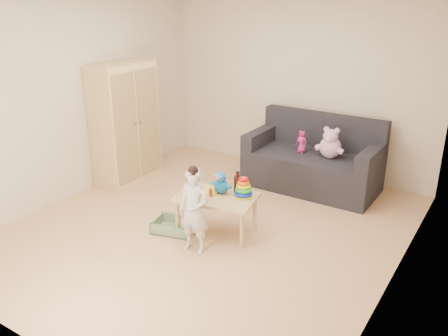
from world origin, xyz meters
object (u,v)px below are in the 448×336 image
Objects in this scene: toddler at (194,212)px; wardrobe at (125,123)px; sofa at (311,171)px; play_table at (216,215)px.

wardrobe is at bearing 142.47° from toddler.
sofa is at bearing 25.79° from wardrobe.
toddler is at bearing -87.93° from play_table.
toddler is at bearing -28.92° from wardrobe.
sofa reaches higher than play_table.
sofa is at bearing 77.91° from play_table.
sofa is (2.28, 1.10, -0.57)m from wardrobe.
toddler reaches higher than play_table.
toddler is (-0.36, -2.16, 0.20)m from sofa.
play_table is 0.48m from toddler.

